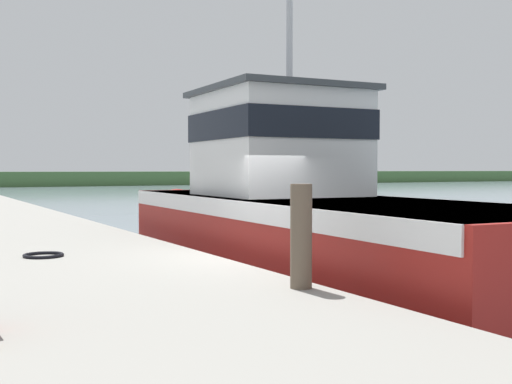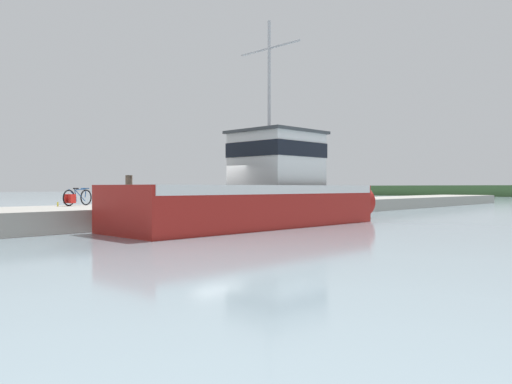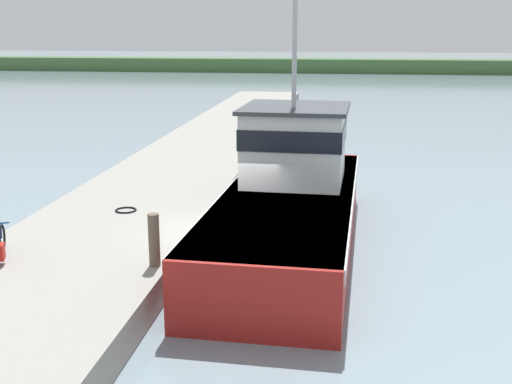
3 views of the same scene
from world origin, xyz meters
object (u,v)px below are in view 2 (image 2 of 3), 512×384
Objects in this scene: fishing_boat_main at (263,192)px; mooring_post at (129,192)px; bicycle_touring at (75,198)px; water_bottle_by_bike at (58,204)px.

mooring_post is (-2.84, -4.57, 0.04)m from fishing_boat_main.
bicycle_touring is 3.87m from mooring_post.
fishing_boat_main is 8.49× the size of bicycle_touring.
fishing_boat_main is 11.18× the size of mooring_post.
fishing_boat_main reaches higher than bicycle_touring.
fishing_boat_main reaches higher than water_bottle_by_bike.
fishing_boat_main is at bearing 58.19° from mooring_post.
water_bottle_by_bike is at bearing -97.11° from bicycle_touring.
bicycle_touring is 8.90× the size of water_bottle_by_bike.
fishing_boat_main is at bearing 40.93° from water_bottle_by_bike.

